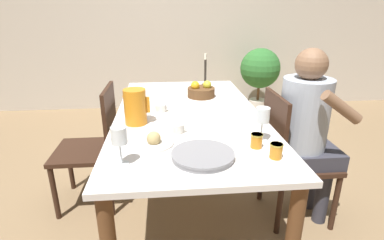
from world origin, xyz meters
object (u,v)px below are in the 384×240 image
wine_glass_water (263,117)px  serving_tray (203,155)px  chair_opposite (95,145)px  teacup_near_person (177,130)px  jam_jar_amber (257,140)px  potted_plant (260,71)px  red_pitcher (135,107)px  bread_plate (154,141)px  fruit_bowl (201,91)px  candlestick_tall (205,74)px  wine_glass_juice (119,138)px  chair_person_side (290,155)px  person_seated (308,125)px  teacup_across (161,109)px  jam_jar_red (276,150)px

wine_glass_water → serving_tray: 0.38m
chair_opposite → teacup_near_person: chair_opposite is taller
jam_jar_amber → potted_plant: (0.82, 2.51, -0.17)m
red_pitcher → bread_plate: bearing=-70.0°
jam_jar_amber → bread_plate: bearing=171.3°
wine_glass_water → jam_jar_amber: 0.13m
fruit_bowl → candlestick_tall: (0.08, 0.36, 0.06)m
wine_glass_juice → candlestick_tall: bearing=68.0°
chair_opposite → wine_glass_juice: size_ratio=4.88×
wine_glass_water → fruit_bowl: size_ratio=0.87×
fruit_bowl → potted_plant: 1.87m
chair_person_side → jam_jar_amber: size_ratio=12.20×
wine_glass_juice → potted_plant: (1.46, 2.62, -0.27)m
chair_person_side → jam_jar_amber: 0.61m
person_seated → teacup_near_person: person_seated is taller
wine_glass_juice → serving_tray: (0.37, 0.02, -0.12)m
teacup_near_person → bread_plate: 0.18m
serving_tray → candlestick_tall: size_ratio=1.05×
chair_opposite → bread_plate: (0.45, -0.59, 0.28)m
teacup_across → serving_tray: size_ratio=0.43×
chair_person_side → serving_tray: size_ratio=2.98×
teacup_across → candlestick_tall: (0.39, 0.71, 0.08)m
person_seated → teacup_near_person: size_ratio=9.22×
jam_jar_amber → chair_person_side: bearing=46.5°
person_seated → wine_glass_water: bearing=-54.3°
bread_plate → chair_opposite: bearing=127.2°
chair_opposite → teacup_across: (0.48, -0.09, 0.28)m
wine_glass_water → jam_jar_amber: bearing=-122.5°
person_seated → teacup_near_person: bearing=-79.4°
jam_jar_red → fruit_bowl: size_ratio=0.34×
teacup_across → potted_plant: (1.29, 1.93, -0.16)m
chair_opposite → teacup_across: bearing=-101.0°
person_seated → wine_glass_juice: bearing=-66.5°
teacup_across → fruit_bowl: fruit_bowl is taller
person_seated → potted_plant: (0.37, 2.14, -0.10)m
serving_tray → bread_plate: (-0.23, 0.17, 0.00)m
teacup_near_person → potted_plant: potted_plant is taller
red_pitcher → teacup_near_person: red_pitcher is taller
jam_jar_red → potted_plant: 2.74m
bread_plate → jam_jar_amber: 0.52m
bread_plate → teacup_near_person: bearing=46.2°
jam_jar_amber → person_seated: bearing=38.9°
teacup_across → fruit_bowl: size_ratio=0.60×
fruit_bowl → potted_plant: potted_plant is taller
chair_opposite → bread_plate: 0.79m
serving_tray → candlestick_tall: (0.20, 1.37, 0.09)m
serving_tray → fruit_bowl: (0.12, 1.01, 0.03)m
chair_opposite → chair_person_side: bearing=-102.1°
red_pitcher → teacup_across: bearing=51.6°
wine_glass_juice → chair_person_side: bearing=26.3°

